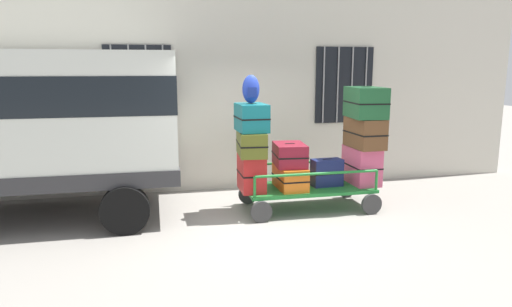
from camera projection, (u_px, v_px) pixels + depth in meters
name	position (u px, v px, depth m)	size (l,w,h in m)	color
ground_plane	(263.00, 224.00, 7.00)	(40.00, 40.00, 0.00)	gray
building_wall	(234.00, 60.00, 8.79)	(12.00, 0.38, 5.00)	beige
van	(30.00, 118.00, 6.96)	(4.36, 2.10, 2.59)	silver
luggage_cart	(308.00, 190.00, 7.70)	(2.17, 1.07, 0.39)	#1E722D
cart_railing	(308.00, 170.00, 7.63)	(2.07, 0.94, 0.35)	#1E722D
suitcase_left_bottom	(251.00, 173.00, 7.40)	(0.39, 0.63, 0.58)	#B21E1E
suitcase_left_middle	(251.00, 143.00, 7.31)	(0.49, 0.85, 0.39)	#4C5119
suitcase_left_top	(252.00, 118.00, 7.22)	(0.47, 0.67, 0.44)	#0F5960
suitcase_midleft_bottom	(290.00, 177.00, 7.55)	(0.44, 0.76, 0.37)	orange
suitcase_midleft_middle	(290.00, 155.00, 7.52)	(0.55, 0.74, 0.37)	maroon
suitcase_center_bottom	(327.00, 172.00, 7.70)	(0.54, 0.30, 0.46)	navy
suitcase_midright_bottom	(362.00, 165.00, 7.87)	(0.44, 0.77, 0.63)	#CC4C72
suitcase_midright_middle	(365.00, 133.00, 7.69)	(0.47, 0.80, 0.50)	brown
suitcase_midright_top	(366.00, 102.00, 7.62)	(0.60, 0.88, 0.51)	#194C28
backpack	(251.00, 89.00, 7.14)	(0.27, 0.22, 0.44)	navy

